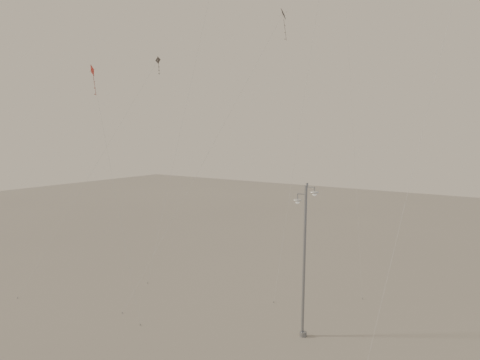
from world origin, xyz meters
The scene contains 7 objects.
ground centered at (0.00, 0.00, 0.00)m, with size 160.00×160.00×0.00m, color gray.
street_lamp centered at (4.61, 5.50, 5.13)m, with size 1.61×0.62×9.63m.
kite_1 centered at (-3.53, 12.28, 17.56)m, with size 5.42×13.46×22.37m.
kite_3 centered at (-8.47, 1.11, 13.43)m, with size 4.66×0.45×17.14m.
kite_4 centered at (11.39, 9.91, 18.62)m, with size 1.05×14.97×25.74m.
kite_5 centered at (2.14, 16.47, 21.87)m, with size 3.73×3.13×28.83m.
kite_6 centered at (-12.32, 5.98, 12.80)m, with size 6.47×9.47×18.54m.
Camera 1 is at (19.85, -22.97, 13.12)m, focal length 40.00 mm.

